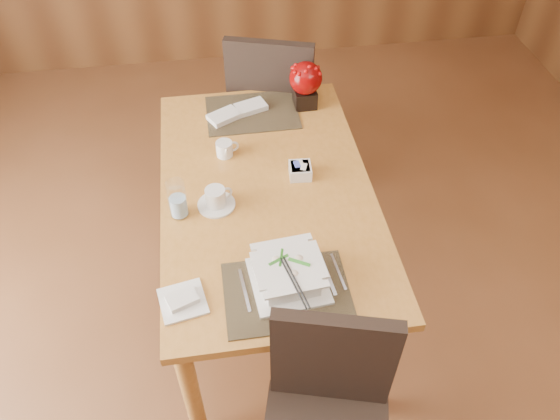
{
  "coord_description": "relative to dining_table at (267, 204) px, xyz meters",
  "views": [
    {
      "loc": [
        -0.19,
        -1.08,
        2.36
      ],
      "look_at": [
        0.02,
        0.35,
        0.87
      ],
      "focal_mm": 35.0,
      "sensor_mm": 36.0,
      "label": 1
    }
  ],
  "objects": [
    {
      "name": "sugar_caddy",
      "position": [
        0.15,
        0.06,
        0.13
      ],
      "size": [
        0.1,
        0.1,
        0.06
      ],
      "primitive_type": "cube",
      "rotation": [
        0.0,
        0.0,
        -0.07
      ],
      "color": "silver",
      "rests_on": "dining_table"
    },
    {
      "name": "creamer_jug",
      "position": [
        -0.16,
        0.25,
        0.13
      ],
      "size": [
        0.11,
        0.11,
        0.07
      ],
      "primitive_type": null,
      "rotation": [
        0.0,
        0.0,
        0.19
      ],
      "color": "silver",
      "rests_on": "dining_table"
    },
    {
      "name": "berry_decor",
      "position": [
        0.27,
        0.58,
        0.23
      ],
      "size": [
        0.16,
        0.16,
        0.24
      ],
      "rotation": [
        0.0,
        0.0,
        0.02
      ],
      "color": "black",
      "rests_on": "dining_table"
    },
    {
      "name": "ground",
      "position": [
        0.0,
        -0.6,
        -0.65
      ],
      "size": [
        6.0,
        6.0,
        0.0
      ],
      "primitive_type": "plane",
      "color": "brown",
      "rests_on": "ground"
    },
    {
      "name": "placemat_far",
      "position": [
        0.0,
        0.55,
        0.1
      ],
      "size": [
        0.45,
        0.33,
        0.01
      ],
      "primitive_type": "cube",
      "color": "black",
      "rests_on": "dining_table"
    },
    {
      "name": "water_glass",
      "position": [
        -0.37,
        -0.1,
        0.18
      ],
      "size": [
        0.1,
        0.1,
        0.17
      ],
      "primitive_type": "cylinder",
      "rotation": [
        0.0,
        0.0,
        0.38
      ],
      "color": "white",
      "rests_on": "dining_table"
    },
    {
      "name": "dining_table",
      "position": [
        0.0,
        0.0,
        0.0
      ],
      "size": [
        0.9,
        1.5,
        0.75
      ],
      "color": "#BA7B33",
      "rests_on": "ground"
    },
    {
      "name": "near_chair",
      "position": [
        0.09,
        -0.91,
        -0.12
      ],
      "size": [
        0.54,
        0.54,
        0.94
      ],
      "rotation": [
        0.0,
        0.0,
        -0.27
      ],
      "color": "black",
      "rests_on": "ground"
    },
    {
      "name": "placemat_near",
      "position": [
        0.0,
        -0.55,
        0.1
      ],
      "size": [
        0.45,
        0.33,
        0.01
      ],
      "primitive_type": "cube",
      "color": "black",
      "rests_on": "dining_table"
    },
    {
      "name": "coffee_cup",
      "position": [
        -0.22,
        -0.07,
        0.13
      ],
      "size": [
        0.16,
        0.16,
        0.09
      ],
      "rotation": [
        0.0,
        0.0,
        0.3
      ],
      "color": "silver",
      "rests_on": "dining_table"
    },
    {
      "name": "bread_plate",
      "position": [
        -0.37,
        -0.53,
        0.1
      ],
      "size": [
        0.18,
        0.18,
        0.01
      ],
      "primitive_type": "cube",
      "rotation": [
        0.0,
        0.0,
        0.19
      ],
      "color": "silver",
      "rests_on": "dining_table"
    },
    {
      "name": "far_chair",
      "position": [
        0.15,
        0.86,
        -0.08
      ],
      "size": [
        0.6,
        0.6,
        1.02
      ],
      "rotation": [
        0.0,
        0.0,
        2.84
      ],
      "color": "black",
      "rests_on": "ground"
    },
    {
      "name": "napkins_far",
      "position": [
        -0.06,
        0.55,
        0.12
      ],
      "size": [
        0.32,
        0.21,
        0.03
      ],
      "primitive_type": null,
      "rotation": [
        0.0,
        0.0,
        0.4
      ],
      "color": "silver",
      "rests_on": "dining_table"
    },
    {
      "name": "soup_setting",
      "position": [
        0.01,
        -0.5,
        0.15
      ],
      "size": [
        0.29,
        0.29,
        0.11
      ],
      "rotation": [
        0.0,
        0.0,
        0.09
      ],
      "color": "silver",
      "rests_on": "dining_table"
    }
  ]
}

